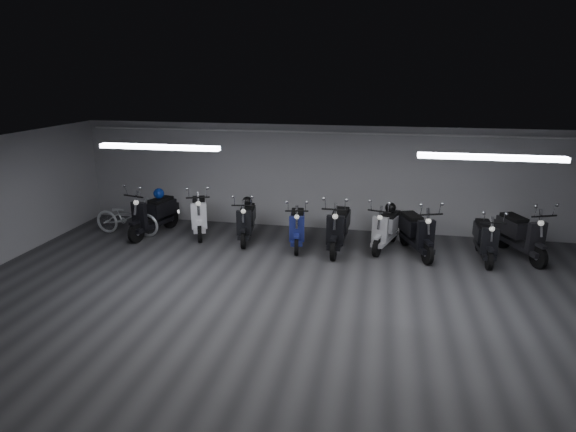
% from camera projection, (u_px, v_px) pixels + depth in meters
% --- Properties ---
extents(floor, '(14.00, 10.00, 0.01)m').
position_uv_depth(floor, '(304.00, 315.00, 8.53)').
color(floor, '#363538').
rests_on(floor, ground).
extents(ceiling, '(14.00, 10.00, 0.01)m').
position_uv_depth(ceiling, '(306.00, 158.00, 7.73)').
color(ceiling, gray).
rests_on(ceiling, ground).
extents(back_wall, '(14.00, 0.01, 2.80)m').
position_uv_depth(back_wall, '(335.00, 179.00, 12.83)').
color(back_wall, '#A7A7A9').
rests_on(back_wall, ground).
extents(fluor_strip_left, '(2.40, 0.18, 0.08)m').
position_uv_depth(fluor_strip_left, '(159.00, 147.00, 9.24)').
color(fluor_strip_left, white).
rests_on(fluor_strip_left, ceiling).
extents(fluor_strip_right, '(2.40, 0.18, 0.08)m').
position_uv_depth(fluor_strip_right, '(491.00, 157.00, 8.13)').
color(fluor_strip_right, white).
rests_on(fluor_strip_right, ceiling).
extents(conduit, '(13.60, 0.05, 0.05)m').
position_uv_depth(conduit, '(336.00, 133.00, 12.40)').
color(conduit, white).
rests_on(conduit, back_wall).
extents(scooter_0, '(1.15, 2.10, 1.48)m').
position_uv_depth(scooter_0, '(153.00, 208.00, 12.52)').
color(scooter_0, black).
rests_on(scooter_0, floor).
extents(scooter_2, '(1.29, 2.03, 1.43)m').
position_uv_depth(scooter_2, '(199.00, 208.00, 12.59)').
color(scooter_2, white).
rests_on(scooter_2, floor).
extents(scooter_3, '(0.86, 1.86, 1.34)m').
position_uv_depth(scooter_3, '(246.00, 215.00, 12.14)').
color(scooter_3, black).
rests_on(scooter_3, floor).
extents(scooter_4, '(0.85, 1.85, 1.32)m').
position_uv_depth(scooter_4, '(297.00, 221.00, 11.71)').
color(scooter_4, navy).
rests_on(scooter_4, floor).
extents(scooter_5, '(0.77, 2.02, 1.48)m').
position_uv_depth(scooter_5, '(339.00, 221.00, 11.42)').
color(scooter_5, black).
rests_on(scooter_5, floor).
extents(scooter_6, '(1.14, 1.91, 1.35)m').
position_uv_depth(scooter_6, '(386.00, 222.00, 11.54)').
color(scooter_6, '#BABAC0').
rests_on(scooter_6, floor).
extents(scooter_7, '(1.26, 2.02, 1.42)m').
position_uv_depth(scooter_7, '(417.00, 225.00, 11.19)').
color(scooter_7, black).
rests_on(scooter_7, floor).
extents(scooter_8, '(0.59, 1.76, 1.31)m').
position_uv_depth(scooter_8, '(486.00, 232.00, 10.87)').
color(scooter_8, black).
rests_on(scooter_8, floor).
extents(scooter_9, '(1.33, 2.07, 1.46)m').
position_uv_depth(scooter_9, '(522.00, 227.00, 10.99)').
color(scooter_9, black).
rests_on(scooter_9, floor).
extents(bicycle, '(1.84, 0.75, 1.16)m').
position_uv_depth(bicycle, '(126.00, 213.00, 12.60)').
color(bicycle, silver).
rests_on(bicycle, floor).
extents(helmet_0, '(0.26, 0.26, 0.26)m').
position_uv_depth(helmet_0, '(247.00, 201.00, 12.29)').
color(helmet_0, black).
rests_on(helmet_0, scooter_3).
extents(helmet_1, '(0.27, 0.27, 0.27)m').
position_uv_depth(helmet_1, '(391.00, 208.00, 11.67)').
color(helmet_1, black).
rests_on(helmet_1, scooter_6).
extents(helmet_2, '(0.28, 0.28, 0.28)m').
position_uv_depth(helmet_2, '(159.00, 193.00, 12.67)').
color(helmet_2, navy).
rests_on(helmet_2, scooter_0).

